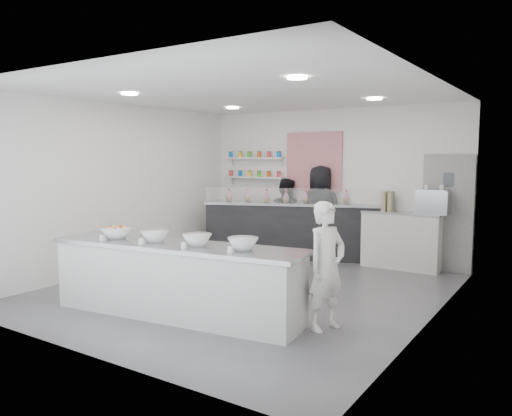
{
  "coord_description": "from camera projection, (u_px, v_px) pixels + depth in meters",
  "views": [
    {
      "loc": [
        4.25,
        -6.25,
        2.08
      ],
      "look_at": [
        -0.08,
        0.4,
        1.24
      ],
      "focal_mm": 35.0,
      "sensor_mm": 36.0,
      "label": 1
    }
  ],
  "objects": [
    {
      "name": "floor",
      "position": [
        246.0,
        290.0,
        7.73
      ],
      "size": [
        6.0,
        6.0,
        0.0
      ],
      "primitive_type": "plane",
      "color": "#515156",
      "rests_on": "ground"
    },
    {
      "name": "ceiling",
      "position": [
        246.0,
        93.0,
        7.41
      ],
      "size": [
        6.0,
        6.0,
        0.0
      ],
      "primitive_type": "plane",
      "rotation": [
        3.14,
        0.0,
        0.0
      ],
      "color": "white",
      "rests_on": "floor"
    },
    {
      "name": "back_wall",
      "position": [
        330.0,
        184.0,
        10.07
      ],
      "size": [
        5.5,
        0.0,
        5.5
      ],
      "primitive_type": "plane",
      "rotation": [
        1.57,
        0.0,
        0.0
      ],
      "color": "white",
      "rests_on": "floor"
    },
    {
      "name": "left_wall",
      "position": [
        121.0,
        187.0,
        9.06
      ],
      "size": [
        0.0,
        6.0,
        6.0
      ],
      "primitive_type": "plane",
      "rotation": [
        1.57,
        0.0,
        1.57
      ],
      "color": "white",
      "rests_on": "floor"
    },
    {
      "name": "right_wall",
      "position": [
        433.0,
        203.0,
        6.08
      ],
      "size": [
        0.0,
        6.0,
        6.0
      ],
      "primitive_type": "plane",
      "rotation": [
        1.57,
        0.0,
        -1.57
      ],
      "color": "white",
      "rests_on": "floor"
    },
    {
      "name": "back_door",
      "position": [
        447.0,
        214.0,
        8.84
      ],
      "size": [
        0.88,
        0.04,
        2.1
      ],
      "primitive_type": "cube",
      "color": "gray",
      "rests_on": "floor"
    },
    {
      "name": "pattern_panel",
      "position": [
        314.0,
        162.0,
        10.19
      ],
      "size": [
        1.25,
        0.03,
        1.2
      ],
      "primitive_type": "cube",
      "color": "#AF091F",
      "rests_on": "back_wall"
    },
    {
      "name": "jar_shelf_lower",
      "position": [
        255.0,
        177.0,
        10.93
      ],
      "size": [
        1.45,
        0.22,
        0.04
      ],
      "primitive_type": "cube",
      "color": "silver",
      "rests_on": "back_wall"
    },
    {
      "name": "jar_shelf_upper",
      "position": [
        255.0,
        158.0,
        10.88
      ],
      "size": [
        1.45,
        0.22,
        0.04
      ],
      "primitive_type": "cube",
      "color": "silver",
      "rests_on": "back_wall"
    },
    {
      "name": "preserve_jars",
      "position": [
        254.0,
        164.0,
        10.88
      ],
      "size": [
        1.45,
        0.1,
        0.56
      ],
      "primitive_type": null,
      "color": "red",
      "rests_on": "jar_shelf_lower"
    },
    {
      "name": "downlight_0",
      "position": [
        129.0,
        94.0,
        7.34
      ],
      "size": [
        0.24,
        0.24,
        0.02
      ],
      "primitive_type": "cylinder",
      "color": "white",
      "rests_on": "ceiling"
    },
    {
      "name": "downlight_1",
      "position": [
        297.0,
        78.0,
        5.82
      ],
      "size": [
        0.24,
        0.24,
        0.02
      ],
      "primitive_type": "cylinder",
      "color": "white",
      "rests_on": "ceiling"
    },
    {
      "name": "downlight_2",
      "position": [
        233.0,
        108.0,
        9.51
      ],
      "size": [
        0.24,
        0.24,
        0.02
      ],
      "primitive_type": "cylinder",
      "color": "white",
      "rests_on": "ceiling"
    },
    {
      "name": "downlight_3",
      "position": [
        374.0,
        99.0,
        7.99
      ],
      "size": [
        0.24,
        0.24,
        0.02
      ],
      "primitive_type": "cylinder",
      "color": "white",
      "rests_on": "ceiling"
    },
    {
      "name": "prep_counter",
      "position": [
        176.0,
        280.0,
        6.45
      ],
      "size": [
        3.56,
        1.23,
        0.95
      ],
      "primitive_type": "cube",
      "rotation": [
        0.0,
        0.0,
        0.13
      ],
      "color": "silver",
      "rests_on": "floor"
    },
    {
      "name": "back_bar",
      "position": [
        296.0,
        230.0,
        10.13
      ],
      "size": [
        3.66,
        1.91,
        1.13
      ],
      "primitive_type": "cube",
      "rotation": [
        0.0,
        0.0,
        0.36
      ],
      "color": "black",
      "rests_on": "floor"
    },
    {
      "name": "sneeze_guard",
      "position": [
        294.0,
        196.0,
        9.74
      ],
      "size": [
        3.38,
        1.28,
        0.31
      ],
      "primitive_type": "cube",
      "rotation": [
        0.0,
        0.0,
        0.36
      ],
      "color": "white",
      "rests_on": "back_bar"
    },
    {
      "name": "espresso_ledge",
      "position": [
        401.0,
        240.0,
        9.15
      ],
      "size": [
        1.41,
        0.45,
        1.05
      ],
      "primitive_type": "cube",
      "color": "silver",
      "rests_on": "floor"
    },
    {
      "name": "espresso_machine",
      "position": [
        434.0,
        202.0,
        8.77
      ],
      "size": [
        0.54,
        0.37,
        0.41
      ],
      "primitive_type": "cube",
      "color": "#93969E",
      "rests_on": "espresso_ledge"
    },
    {
      "name": "cup_stacks",
      "position": [
        388.0,
        201.0,
        9.22
      ],
      "size": [
        0.27,
        0.24,
        0.37
      ],
      "primitive_type": null,
      "color": "tan",
      "rests_on": "espresso_ledge"
    },
    {
      "name": "prep_bowls",
      "position": [
        176.0,
        238.0,
        6.39
      ],
      "size": [
        2.37,
        0.77,
        0.15
      ],
      "primitive_type": null,
      "rotation": [
        0.0,
        0.0,
        0.13
      ],
      "color": "white",
      "rests_on": "prep_counter"
    },
    {
      "name": "label_cards",
      "position": [
        143.0,
        246.0,
        6.01
      ],
      "size": [
        2.01,
        0.04,
        0.07
      ],
      "primitive_type": null,
      "color": "white",
      "rests_on": "prep_counter"
    },
    {
      "name": "cookie_bags",
      "position": [
        296.0,
        196.0,
        10.05
      ],
      "size": [
        2.8,
        1.17,
        0.26
      ],
      "primitive_type": null,
      "rotation": [
        0.0,
        0.0,
        0.36
      ],
      "color": "#CD5CAC",
      "rests_on": "back_bar"
    },
    {
      "name": "woman_prep",
      "position": [
        327.0,
        266.0,
        5.92
      ],
      "size": [
        0.53,
        0.65,
        1.54
      ],
      "primitive_type": "imported",
      "rotation": [
        0.0,
        0.0,
        1.25
      ],
      "color": "white",
      "rests_on": "floor"
    },
    {
      "name": "staff_left",
      "position": [
        285.0,
        216.0,
        10.52
      ],
      "size": [
        0.78,
        0.61,
        1.6
      ],
      "primitive_type": "imported",
      "rotation": [
        0.0,
        0.0,
        3.14
      ],
      "color": "black",
      "rests_on": "floor"
    },
    {
      "name": "staff_right",
      "position": [
        320.0,
        212.0,
        10.06
      ],
      "size": [
        0.98,
        0.69,
        1.88
      ],
      "primitive_type": "imported",
      "rotation": [
        0.0,
        0.0,
        3.25
      ],
      "color": "black",
      "rests_on": "floor"
    }
  ]
}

